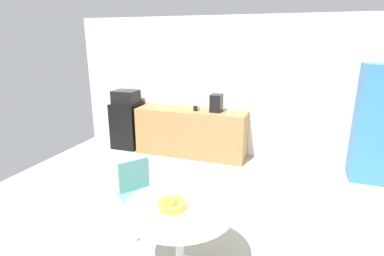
# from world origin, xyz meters

# --- Properties ---
(ground_plane) EXTENTS (6.00, 6.00, 0.00)m
(ground_plane) POSITION_xyz_m (0.00, 0.00, 0.00)
(ground_plane) COLOR #9E998E
(wall_back) EXTENTS (6.00, 0.10, 2.60)m
(wall_back) POSITION_xyz_m (0.00, 3.00, 1.30)
(wall_back) COLOR silver
(wall_back) RESTS_ON ground_plane
(counter_block) EXTENTS (2.11, 0.60, 0.90)m
(counter_block) POSITION_xyz_m (-0.52, 2.65, 0.45)
(counter_block) COLOR #9E7042
(counter_block) RESTS_ON ground_plane
(mini_fridge) EXTENTS (0.54, 0.54, 0.93)m
(mini_fridge) POSITION_xyz_m (-1.93, 2.65, 0.46)
(mini_fridge) COLOR black
(mini_fridge) RESTS_ON ground_plane
(microwave) EXTENTS (0.48, 0.38, 0.26)m
(microwave) POSITION_xyz_m (-1.93, 2.65, 1.06)
(microwave) COLOR black
(microwave) RESTS_ON mini_fridge
(locker_cabinet) EXTENTS (0.60, 0.50, 1.84)m
(locker_cabinet) POSITION_xyz_m (2.55, 2.55, 0.92)
(locker_cabinet) COLOR #3372B2
(locker_cabinet) RESTS_ON ground_plane
(round_table) EXTENTS (1.04, 1.04, 0.73)m
(round_table) POSITION_xyz_m (0.42, -0.39, 0.58)
(round_table) COLOR silver
(round_table) RESTS_ON ground_plane
(chair_teal) EXTENTS (0.59, 0.59, 0.83)m
(chair_teal) POSITION_xyz_m (-0.32, 0.17, 0.52)
(chair_teal) COLOR silver
(chair_teal) RESTS_ON ground_plane
(fruit_bowl) EXTENTS (0.26, 0.26, 0.11)m
(fruit_bowl) POSITION_xyz_m (0.38, -0.45, 0.77)
(fruit_bowl) COLOR gold
(fruit_bowl) RESTS_ON round_table
(mug_white) EXTENTS (0.13, 0.08, 0.09)m
(mug_white) POSITION_xyz_m (-0.42, 2.59, 0.95)
(mug_white) COLOR black
(mug_white) RESTS_ON counter_block
(mug_green) EXTENTS (0.13, 0.08, 0.09)m
(mug_green) POSITION_xyz_m (0.22, 2.64, 0.95)
(mug_green) COLOR white
(mug_green) RESTS_ON counter_block
(coffee_maker) EXTENTS (0.20, 0.24, 0.32)m
(coffee_maker) POSITION_xyz_m (-0.03, 2.65, 1.06)
(coffee_maker) COLOR black
(coffee_maker) RESTS_ON counter_block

